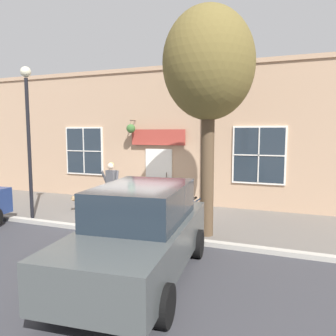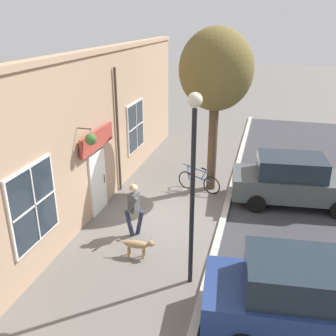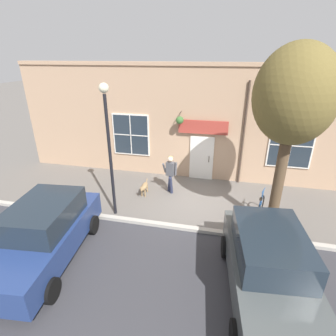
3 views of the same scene
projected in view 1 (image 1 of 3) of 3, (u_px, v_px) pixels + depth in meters
ground_plane at (136, 215)px, 10.88m from camera, size 90.00×90.00×0.00m
storefront_facade at (162, 136)px, 12.77m from camera, size 0.95×18.00×5.24m
pedestrian_walking at (111, 181)px, 11.65m from camera, size 0.60×0.60×1.69m
dog_on_leash at (79, 199)px, 11.65m from camera, size 1.10×0.28×0.58m
street_tree_by_curb at (210, 68)px, 8.31m from camera, size 2.59×2.33×5.90m
leaning_bicycle at (198, 216)px, 9.26m from camera, size 1.69×0.52×1.00m
parked_car_mid_block at (140, 232)px, 6.13m from camera, size 4.46×2.27×1.75m
street_lamp at (28, 121)px, 10.11m from camera, size 0.32×0.32×4.73m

